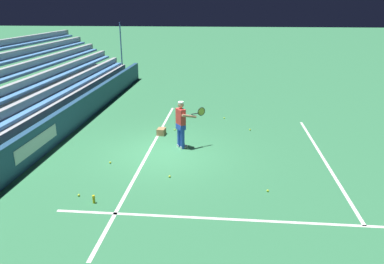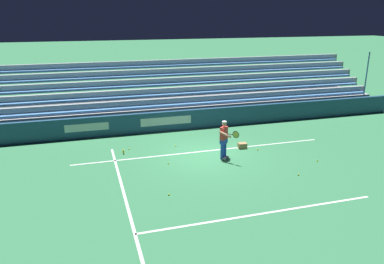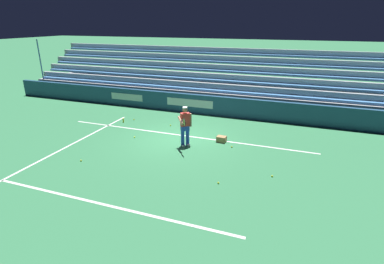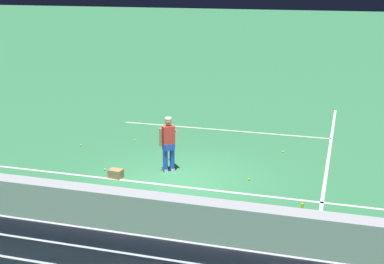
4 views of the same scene
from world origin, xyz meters
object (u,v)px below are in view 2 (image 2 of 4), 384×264
object	(u,v)px
tennis_ball_stray_back	(258,150)
tennis_ball_near_player	(169,195)
water_bottle	(123,152)
tennis_ball_far_left	(176,146)
tennis_ball_by_box	(317,161)
tennis_ball_midcourt	(168,163)
ball_box_cardboard	(242,146)
tennis_ball_on_baseline	(298,175)
tennis_player	(224,139)
tennis_ball_toward_net	(129,149)

from	to	relation	value
tennis_ball_stray_back	tennis_ball_near_player	distance (m)	6.06
tennis_ball_near_player	water_bottle	size ratio (longest dim) A/B	0.30
tennis_ball_stray_back	water_bottle	xyz separation A→B (m)	(6.14, -1.30, 0.08)
tennis_ball_far_left	tennis_ball_by_box	world-z (taller)	same
tennis_ball_midcourt	tennis_ball_near_player	bearing A→B (deg)	77.24
ball_box_cardboard	tennis_ball_midcourt	bearing A→B (deg)	13.32
tennis_ball_on_baseline	tennis_player	bearing A→B (deg)	-49.67
tennis_ball_on_baseline	tennis_ball_midcourt	distance (m)	5.41
tennis_player	ball_box_cardboard	distance (m)	1.82
tennis_player	tennis_ball_near_player	size ratio (longest dim) A/B	25.98
tennis_ball_on_baseline	tennis_ball_toward_net	world-z (taller)	same
tennis_ball_on_baseline	tennis_ball_near_player	xyz separation A→B (m)	(5.36, 0.21, 0.00)
tennis_ball_far_left	tennis_ball_midcourt	distance (m)	2.27
tennis_ball_on_baseline	tennis_ball_by_box	world-z (taller)	same
tennis_ball_far_left	water_bottle	bearing A→B (deg)	7.85
tennis_ball_toward_net	tennis_ball_on_baseline	bearing A→B (deg)	141.07
tennis_player	tennis_ball_midcourt	bearing A→B (deg)	-1.46
ball_box_cardboard	water_bottle	world-z (taller)	ball_box_cardboard
tennis_ball_stray_back	tennis_ball_far_left	world-z (taller)	same
tennis_player	tennis_ball_far_left	size ratio (longest dim) A/B	25.98
tennis_ball_stray_back	water_bottle	distance (m)	6.28
tennis_ball_stray_back	tennis_ball_by_box	bearing A→B (deg)	133.09
ball_box_cardboard	water_bottle	xyz separation A→B (m)	(5.56, -0.83, -0.02)
tennis_ball_stray_back	tennis_ball_near_player	world-z (taller)	same
tennis_ball_far_left	tennis_ball_midcourt	bearing A→B (deg)	67.62
tennis_ball_by_box	water_bottle	xyz separation A→B (m)	(8.03, -3.31, 0.08)
water_bottle	ball_box_cardboard	bearing A→B (deg)	171.51
water_bottle	tennis_ball_toward_net	bearing A→B (deg)	-120.66
tennis_ball_toward_net	tennis_ball_midcourt	distance (m)	2.67
tennis_ball_on_baseline	tennis_ball_toward_net	distance (m)	7.84
tennis_ball_stray_back	tennis_ball_by_box	world-z (taller)	same
tennis_player	tennis_ball_by_box	bearing A→B (deg)	158.43
tennis_ball_toward_net	tennis_ball_near_player	bearing A→B (deg)	98.19
ball_box_cardboard	tennis_ball_by_box	bearing A→B (deg)	134.83
ball_box_cardboard	tennis_ball_toward_net	distance (m)	5.42
ball_box_cardboard	tennis_ball_toward_net	world-z (taller)	ball_box_cardboard
tennis_ball_far_left	tennis_ball_near_player	size ratio (longest dim) A/B	1.00
ball_box_cardboard	tennis_ball_by_box	world-z (taller)	ball_box_cardboard
tennis_ball_near_player	tennis_ball_midcourt	xyz separation A→B (m)	(-0.65, -2.85, 0.00)
tennis_ball_stray_back	tennis_ball_far_left	xyz separation A→B (m)	(3.57, -1.65, 0.00)
tennis_ball_stray_back	tennis_ball_midcourt	size ratio (longest dim) A/B	1.00
tennis_player	tennis_ball_stray_back	distance (m)	2.16
tennis_ball_toward_net	water_bottle	distance (m)	0.63
tennis_player	ball_box_cardboard	world-z (taller)	tennis_player
tennis_ball_far_left	tennis_ball_on_baseline	size ratio (longest dim) A/B	1.00
tennis_ball_far_left	tennis_ball_on_baseline	xyz separation A→B (m)	(-3.85, 4.74, 0.00)
tennis_player	ball_box_cardboard	bearing A→B (deg)	-143.79
tennis_ball_on_baseline	tennis_ball_near_player	distance (m)	5.36
tennis_ball_far_left	tennis_ball_by_box	size ratio (longest dim) A/B	1.00
ball_box_cardboard	tennis_ball_on_baseline	bearing A→B (deg)	103.53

